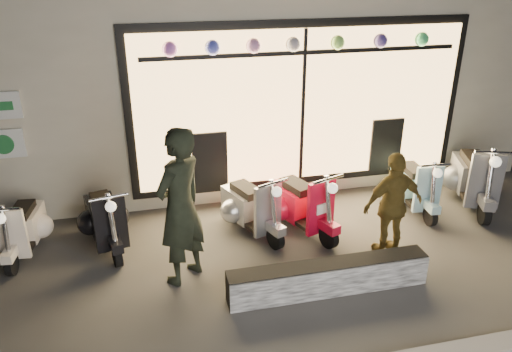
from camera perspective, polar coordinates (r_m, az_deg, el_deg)
The scene contains 11 objects.
ground at distance 6.68m, azimuth 3.47°, elevation -10.10°, with size 40.00×40.00×0.00m, color #383533.
shop_building at distance 10.53m, azimuth -4.21°, elevation 14.98°, with size 10.20×6.23×4.20m.
graffiti_barrier at distance 6.16m, azimuth 8.26°, elevation -11.38°, with size 2.46×0.28×0.40m, color black.
scooter_silver at distance 7.32m, azimuth -0.90°, elevation -3.34°, with size 0.73×1.31×0.94m.
scooter_red at distance 7.39m, azimuth 4.82°, elevation -2.99°, with size 0.74×1.37×0.99m.
scooter_black at distance 7.30m, azimuth -16.92°, elevation -4.56°, with size 0.62×1.33×0.94m.
scooter_cream at distance 7.55m, azimuth -24.99°, elevation -5.15°, with size 0.48×1.23×0.87m.
scooter_blue at distance 8.38m, azimuth 17.44°, elevation -0.87°, with size 0.47×1.30×0.93m.
scooter_grey at distance 8.85m, azimuth 23.51°, elevation 0.01°, with size 0.84×1.53×1.10m.
man at distance 6.00m, azimuth -8.67°, elevation -3.56°, with size 0.73×0.48×1.99m, color black.
woman at distance 6.81m, azimuth 15.39°, elevation -3.20°, with size 0.85×0.36×1.46m, color brown.
Camera 1 is at (-1.66, -5.28, 3.74)m, focal length 35.00 mm.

